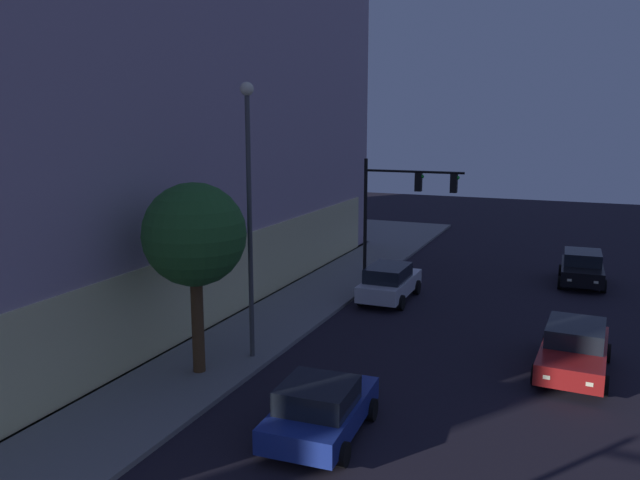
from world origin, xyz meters
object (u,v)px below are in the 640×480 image
(car_white, at_px, (389,282))
(car_black, at_px, (582,268))
(sidewalk_tree, at_px, (194,236))
(car_red, at_px, (574,348))
(traffic_light_far_corner, at_px, (402,196))
(car_blue, at_px, (320,408))
(street_lamp_sidewalk, at_px, (249,192))

(car_white, distance_m, car_black, 10.31)
(sidewalk_tree, relative_size, car_red, 1.25)
(car_red, height_order, car_black, car_black)
(sidewalk_tree, xyz_separation_m, car_black, (17.16, -11.11, -3.72))
(traffic_light_far_corner, distance_m, car_blue, 16.88)
(car_blue, xyz_separation_m, car_red, (7.15, -5.90, 0.02))
(car_blue, height_order, car_white, car_white)
(car_red, bearing_deg, sidewalk_tree, 114.45)
(sidewalk_tree, bearing_deg, car_blue, -112.76)
(car_blue, distance_m, car_red, 9.27)
(sidewalk_tree, xyz_separation_m, car_red, (5.00, -11.01, -3.76))
(street_lamp_sidewalk, height_order, car_blue, street_lamp_sidewalk)
(sidewalk_tree, height_order, car_black, sidewalk_tree)
(car_blue, bearing_deg, car_red, -39.53)
(car_white, bearing_deg, car_red, -125.59)
(traffic_light_far_corner, height_order, car_white, traffic_light_far_corner)
(car_white, bearing_deg, car_black, -50.95)
(car_red, bearing_deg, car_white, 54.41)
(car_black, bearing_deg, car_blue, 162.74)
(car_white, bearing_deg, sidewalk_tree, 163.79)
(street_lamp_sidewalk, relative_size, sidewalk_tree, 1.50)
(traffic_light_far_corner, distance_m, street_lamp_sidewalk, 12.54)
(traffic_light_far_corner, xyz_separation_m, car_black, (3.00, -8.48, -3.51))
(sidewalk_tree, bearing_deg, street_lamp_sidewalk, -26.93)
(sidewalk_tree, bearing_deg, car_black, -32.91)
(traffic_light_far_corner, height_order, sidewalk_tree, sidewalk_tree)
(car_red, distance_m, car_black, 12.16)
(traffic_light_far_corner, relative_size, street_lamp_sidewalk, 0.66)
(traffic_light_far_corner, relative_size, car_red, 1.24)
(car_red, bearing_deg, car_blue, 140.47)
(car_white, bearing_deg, traffic_light_far_corner, 7.78)
(traffic_light_far_corner, distance_m, sidewalk_tree, 14.40)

